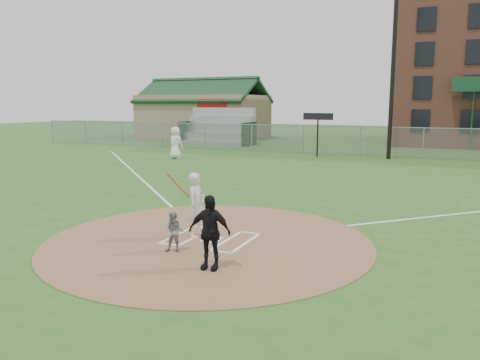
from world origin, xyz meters
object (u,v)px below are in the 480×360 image
at_px(home_plate, 212,239).
at_px(ondeck_player, 176,143).
at_px(umpire, 209,232).
at_px(catcher, 174,232).
at_px(batter_at_plate, 196,205).

height_order(home_plate, ondeck_player, ondeck_player).
relative_size(home_plate, ondeck_player, 0.24).
bearing_deg(umpire, home_plate, 110.09).
distance_m(umpire, ondeck_player, 20.92).
xyz_separation_m(home_plate, catcher, (-0.34, -1.24, 0.47)).
xyz_separation_m(home_plate, batter_at_plate, (-0.51, 0.13, 0.84)).
bearing_deg(umpire, ondeck_player, 117.39).
xyz_separation_m(home_plate, umpire, (0.95, -1.90, 0.79)).
distance_m(home_plate, ondeck_player, 18.85).
distance_m(umpire, batter_at_plate, 2.49).
bearing_deg(ondeck_player, catcher, 131.89).
height_order(umpire, batter_at_plate, batter_at_plate).
height_order(catcher, ondeck_player, ondeck_player).
xyz_separation_m(catcher, ondeck_player, (-10.36, 16.72, 0.52)).
distance_m(catcher, ondeck_player, 19.68).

